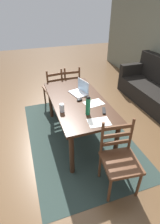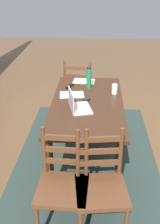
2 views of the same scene
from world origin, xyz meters
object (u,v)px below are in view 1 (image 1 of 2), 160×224
at_px(water_bottle, 88,105).
at_px(dining_table, 78,104).
at_px(computer_mouse, 80,100).
at_px(tv_remote, 104,111).
at_px(drinking_glass, 62,108).
at_px(laptop, 80,90).
at_px(chair_right_far, 119,159).
at_px(chair_left_near, 55,89).
at_px(chair_left_far, 69,87).
at_px(couch, 155,88).

bearing_deg(water_bottle, dining_table, 179.58).
xyz_separation_m(computer_mouse, tv_remote, (0.41, 0.24, -0.01)).
bearing_deg(drinking_glass, laptop, 136.83).
relative_size(dining_table, laptop, 4.60).
distance_m(chair_right_far, tv_remote, 0.74).
xyz_separation_m(chair_right_far, chair_left_near, (-2.26, -0.34, 0.00)).
xyz_separation_m(dining_table, chair_left_near, (-1.13, -0.16, -0.20)).
height_order(dining_table, tv_remote, tv_remote).
distance_m(chair_left_near, drinking_glass, 1.45).
relative_size(chair_right_far, computer_mouse, 9.50).
bearing_deg(water_bottle, chair_left_near, -174.24).
relative_size(chair_left_far, water_bottle, 3.30).
height_order(dining_table, laptop, laptop).
xyz_separation_m(dining_table, laptop, (-0.21, 0.12, 0.15)).
height_order(chair_right_far, computer_mouse, chair_right_far).
relative_size(dining_table, chair_left_near, 1.77).
bearing_deg(chair_left_far, laptop, -3.23).
xyz_separation_m(chair_right_far, chair_left_far, (-2.26, -0.01, 0.00)).
xyz_separation_m(chair_right_far, laptop, (-1.34, -0.06, 0.35)).
relative_size(couch, laptop, 4.92).
relative_size(chair_left_far, computer_mouse, 9.50).
relative_size(couch, water_bottle, 6.25).
distance_m(chair_left_near, couch, 2.36).
xyz_separation_m(dining_table, tv_remote, (0.46, 0.25, 0.10)).
relative_size(water_bottle, tv_remote, 1.70).
relative_size(chair_left_near, tv_remote, 5.59).
bearing_deg(dining_table, drinking_glass, -51.14).
relative_size(chair_right_far, drinking_glass, 7.59).
bearing_deg(chair_left_near, water_bottle, 5.76).
distance_m(laptop, tv_remote, 0.69).
bearing_deg(laptop, chair_left_far, 176.77).
bearing_deg(chair_right_far, computer_mouse, -171.66).
bearing_deg(chair_left_near, dining_table, 8.22).
relative_size(laptop, tv_remote, 2.15).
bearing_deg(laptop, dining_table, -28.84).
height_order(computer_mouse, tv_remote, computer_mouse).
xyz_separation_m(chair_right_far, computer_mouse, (-1.08, -0.16, 0.31)).
bearing_deg(chair_left_far, chair_left_near, -90.06).
bearing_deg(couch, chair_right_far, -48.14).
height_order(chair_right_far, chair_left_far, same).
bearing_deg(chair_left_near, couch, 77.69).
height_order(couch, computer_mouse, couch).
height_order(dining_table, water_bottle, water_bottle).
height_order(chair_left_far, water_bottle, water_bottle).
bearing_deg(dining_table, couch, 106.39).
bearing_deg(drinking_glass, chair_right_far, 30.32).
bearing_deg(laptop, couch, 101.72).
bearing_deg(drinking_glass, water_bottle, 60.03).
distance_m(dining_table, chair_left_near, 1.16).
bearing_deg(laptop, computer_mouse, -21.38).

